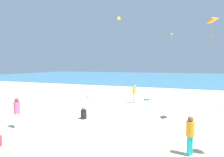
% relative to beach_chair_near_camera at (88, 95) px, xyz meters
% --- Properties ---
extents(ground_plane, '(120.00, 120.00, 0.00)m').
position_rel_beach_chair_near_camera_xyz_m(ground_plane, '(4.85, -0.86, -0.23)').
color(ground_plane, beige).
extents(ocean_water, '(120.00, 60.00, 0.05)m').
position_rel_beach_chair_near_camera_xyz_m(ocean_water, '(4.85, 41.60, -0.20)').
color(ocean_water, teal).
rests_on(ocean_water, ground_plane).
extents(beach_chair_near_camera, '(0.64, 0.60, 0.51)m').
position_rel_beach_chair_near_camera_xyz_m(beach_chair_near_camera, '(0.00, 0.00, 0.00)').
color(beach_chair_near_camera, white).
rests_on(beach_chair_near_camera, ground_plane).
extents(cooler_box, '(0.60, 0.55, 0.23)m').
position_rel_beach_chair_near_camera_xyz_m(cooler_box, '(6.49, 0.46, -0.11)').
color(cooler_box, '#339956').
rests_on(cooler_box, ground_plane).
extents(person_1, '(0.43, 0.43, 1.70)m').
position_rel_beach_chair_near_camera_xyz_m(person_1, '(1.26, -10.48, 0.75)').
color(person_1, white).
rests_on(person_1, ground_plane).
extents(person_2, '(0.56, 0.73, 0.82)m').
position_rel_beach_chair_near_camera_xyz_m(person_2, '(3.82, -7.53, 0.07)').
color(person_2, black).
rests_on(person_2, ground_plane).
extents(person_3, '(0.42, 0.42, 1.55)m').
position_rel_beach_chair_near_camera_xyz_m(person_3, '(10.22, -10.45, 0.66)').
color(person_3, '#19ADB2').
rests_on(person_3, ground_plane).
extents(person_5, '(0.46, 0.46, 1.69)m').
position_rel_beach_chair_near_camera_xyz_m(person_5, '(5.64, -1.34, 0.75)').
color(person_5, white).
rests_on(person_5, ground_plane).
extents(kite_lime, '(0.69, 0.63, 1.56)m').
position_rel_beach_chair_near_camera_xyz_m(kite_lime, '(7.59, 17.29, 8.93)').
color(kite_lime, '#99DB33').
extents(kite_yellow, '(0.77, 0.83, 1.45)m').
position_rel_beach_chair_near_camera_xyz_m(kite_yellow, '(1.70, 5.52, 9.59)').
color(kite_yellow, yellow).
extents(kite_orange, '(0.63, 0.79, 1.30)m').
position_rel_beach_chair_near_camera_xyz_m(kite_orange, '(11.33, -5.59, 5.99)').
color(kite_orange, orange).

